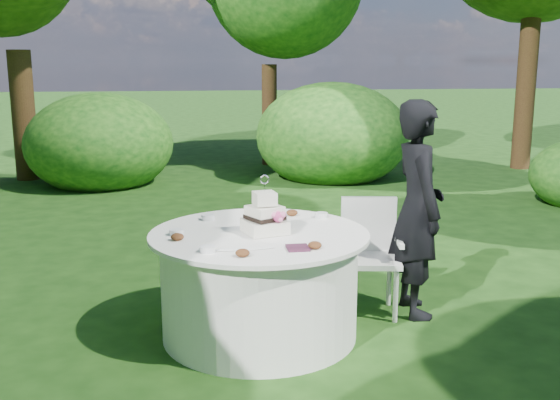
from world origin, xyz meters
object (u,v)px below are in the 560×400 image
(napkins, at_px, (298,248))
(cake, at_px, (265,217))
(guest, at_px, (418,209))
(chair, at_px, (369,247))
(table, at_px, (259,284))

(napkins, height_order, cake, cake)
(guest, xyz_separation_m, cake, (-1.22, -0.28, 0.04))
(guest, relative_size, chair, 1.87)
(cake, height_order, chair, cake)
(napkins, xyz_separation_m, chair, (0.73, 0.81, -0.26))
(table, bearing_deg, guest, 11.30)
(cake, bearing_deg, napkins, -70.18)
(guest, relative_size, cake, 4.06)
(cake, xyz_separation_m, chair, (0.88, 0.38, -0.36))
(napkins, distance_m, table, 0.63)
(napkins, distance_m, cake, 0.47)
(cake, bearing_deg, guest, 12.80)
(guest, height_order, table, guest)
(napkins, xyz_separation_m, cake, (-0.16, 0.43, 0.10))
(guest, bearing_deg, napkins, 125.03)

